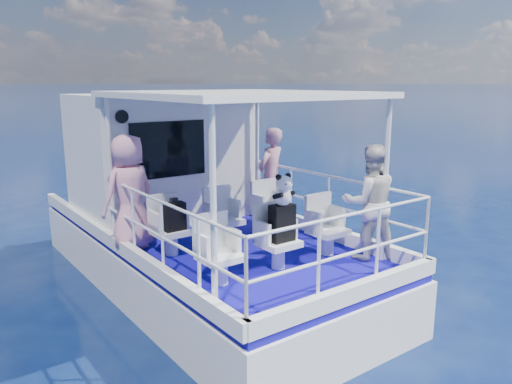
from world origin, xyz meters
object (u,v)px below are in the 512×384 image
backpack_center (282,223)px  passenger_port_fwd (129,193)px  passenger_stbd_aft (370,202)px  panda (283,190)px

backpack_center → passenger_port_fwd: bearing=123.3°
passenger_port_fwd → passenger_stbd_aft: (2.50, -2.31, -0.05)m
passenger_stbd_aft → backpack_center: passenger_stbd_aft is taller
passenger_stbd_aft → backpack_center: 1.30m
passenger_port_fwd → panda: (1.26, -1.95, 0.22)m
passenger_port_fwd → panda: size_ratio=4.17×
backpack_center → panda: panda is taller
panda → passenger_stbd_aft: bearing=-16.3°
passenger_stbd_aft → panda: size_ratio=3.94×
passenger_port_fwd → passenger_stbd_aft: passenger_port_fwd is taller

